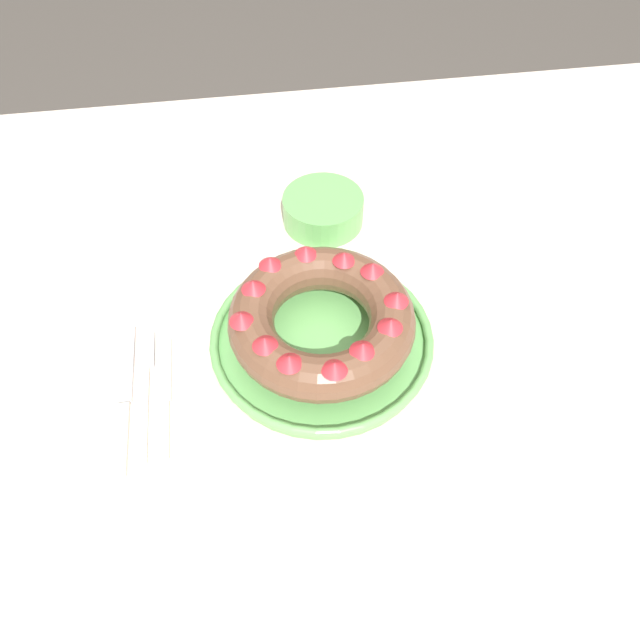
{
  "coord_description": "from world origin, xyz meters",
  "views": [
    {
      "loc": [
        -0.08,
        -0.51,
        1.43
      ],
      "look_at": [
        -0.0,
        -0.01,
        0.79
      ],
      "focal_mm": 35.0,
      "sensor_mm": 36.0,
      "label": 1
    }
  ],
  "objects_px": {
    "cake_knife": "(163,404)",
    "side_bowl": "(323,210)",
    "fork": "(145,384)",
    "bundt_cake": "(320,319)",
    "serving_knife": "(124,407)",
    "serving_dish": "(320,340)"
  },
  "relations": [
    {
      "from": "cake_knife",
      "to": "side_bowl",
      "type": "distance_m",
      "value": 0.41
    },
    {
      "from": "fork",
      "to": "side_bowl",
      "type": "height_order",
      "value": "side_bowl"
    },
    {
      "from": "bundt_cake",
      "to": "side_bowl",
      "type": "distance_m",
      "value": 0.26
    },
    {
      "from": "cake_knife",
      "to": "side_bowl",
      "type": "relative_size",
      "value": 1.4
    },
    {
      "from": "fork",
      "to": "serving_knife",
      "type": "relative_size",
      "value": 0.88
    },
    {
      "from": "side_bowl",
      "to": "fork",
      "type": "bearing_deg",
      "value": -134.79
    },
    {
      "from": "serving_dish",
      "to": "bundt_cake",
      "type": "xyz_separation_m",
      "value": [
        -0.0,
        -0.0,
        0.05
      ]
    },
    {
      "from": "serving_dish",
      "to": "cake_knife",
      "type": "height_order",
      "value": "serving_dish"
    },
    {
      "from": "serving_dish",
      "to": "serving_knife",
      "type": "height_order",
      "value": "serving_dish"
    },
    {
      "from": "bundt_cake",
      "to": "serving_dish",
      "type": "bearing_deg",
      "value": 58.53
    },
    {
      "from": "cake_knife",
      "to": "fork",
      "type": "bearing_deg",
      "value": 120.13
    },
    {
      "from": "serving_dish",
      "to": "cake_knife",
      "type": "relative_size",
      "value": 1.67
    },
    {
      "from": "serving_dish",
      "to": "fork",
      "type": "xyz_separation_m",
      "value": [
        -0.24,
        -0.03,
        -0.01
      ]
    },
    {
      "from": "bundt_cake",
      "to": "serving_knife",
      "type": "relative_size",
      "value": 1.11
    },
    {
      "from": "serving_knife",
      "to": "cake_knife",
      "type": "distance_m",
      "value": 0.05
    },
    {
      "from": "side_bowl",
      "to": "serving_dish",
      "type": "bearing_deg",
      "value": -99.59
    },
    {
      "from": "cake_knife",
      "to": "side_bowl",
      "type": "xyz_separation_m",
      "value": [
        0.26,
        0.31,
        0.02
      ]
    },
    {
      "from": "fork",
      "to": "bundt_cake",
      "type": "bearing_deg",
      "value": 6.37
    },
    {
      "from": "fork",
      "to": "serving_knife",
      "type": "height_order",
      "value": "serving_knife"
    },
    {
      "from": "bundt_cake",
      "to": "cake_knife",
      "type": "bearing_deg",
      "value": -163.17
    },
    {
      "from": "serving_dish",
      "to": "serving_knife",
      "type": "distance_m",
      "value": 0.27
    },
    {
      "from": "serving_knife",
      "to": "side_bowl",
      "type": "bearing_deg",
      "value": 41.32
    }
  ]
}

